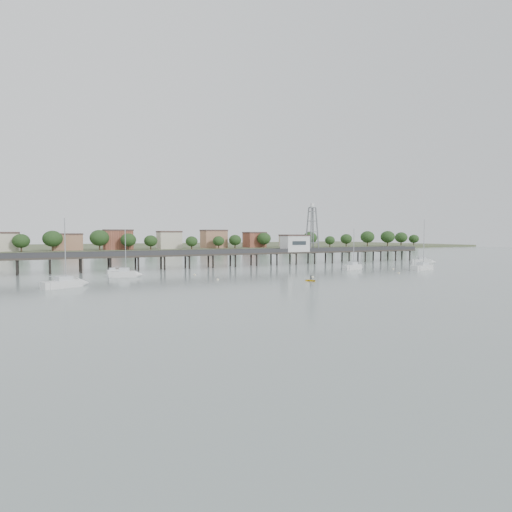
{
  "coord_description": "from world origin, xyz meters",
  "views": [
    {
      "loc": [
        -47.01,
        -55.44,
        9.72
      ],
      "look_at": [
        2.09,
        42.0,
        4.0
      ],
      "focal_mm": 30.0,
      "sensor_mm": 36.0,
      "label": 1
    }
  ],
  "objects_px": {
    "sailboat_d": "(425,267)",
    "sailboat_a": "(70,283)",
    "pier": "(222,254)",
    "yellow_dinghy": "(311,281)",
    "white_tender": "(115,272)",
    "sailboat_b": "(129,274)",
    "sailboat_c": "(355,267)",
    "sailboat_e": "(426,262)",
    "lattice_tower": "(312,229)"
  },
  "relations": [
    {
      "from": "sailboat_a",
      "to": "sailboat_b",
      "type": "height_order",
      "value": "sailboat_a"
    },
    {
      "from": "sailboat_e",
      "to": "yellow_dinghy",
      "type": "height_order",
      "value": "sailboat_e"
    },
    {
      "from": "sailboat_d",
      "to": "sailboat_b",
      "type": "distance_m",
      "value": 77.04
    },
    {
      "from": "pier",
      "to": "yellow_dinghy",
      "type": "xyz_separation_m",
      "value": [
        2.23,
        -42.74,
        -3.79
      ]
    },
    {
      "from": "sailboat_c",
      "to": "yellow_dinghy",
      "type": "xyz_separation_m",
      "value": [
        -27.06,
        -18.71,
        -0.65
      ]
    },
    {
      "from": "lattice_tower",
      "to": "sailboat_c",
      "type": "distance_m",
      "value": 26.29
    },
    {
      "from": "sailboat_d",
      "to": "sailboat_a",
      "type": "bearing_deg",
      "value": 167.05
    },
    {
      "from": "sailboat_e",
      "to": "lattice_tower",
      "type": "bearing_deg",
      "value": -176.72
    },
    {
      "from": "sailboat_d",
      "to": "yellow_dinghy",
      "type": "distance_m",
      "value": 44.56
    },
    {
      "from": "sailboat_d",
      "to": "white_tender",
      "type": "height_order",
      "value": "sailboat_d"
    },
    {
      "from": "white_tender",
      "to": "yellow_dinghy",
      "type": "relative_size",
      "value": 1.58
    },
    {
      "from": "white_tender",
      "to": "yellow_dinghy",
      "type": "bearing_deg",
      "value": -47.63
    },
    {
      "from": "lattice_tower",
      "to": "yellow_dinghy",
      "type": "distance_m",
      "value": 52.98
    },
    {
      "from": "pier",
      "to": "white_tender",
      "type": "distance_m",
      "value": 32.06
    },
    {
      "from": "sailboat_c",
      "to": "white_tender",
      "type": "bearing_deg",
      "value": 152.72
    },
    {
      "from": "sailboat_a",
      "to": "sailboat_d",
      "type": "distance_m",
      "value": 88.17
    },
    {
      "from": "sailboat_d",
      "to": "yellow_dinghy",
      "type": "relative_size",
      "value": 5.48
    },
    {
      "from": "lattice_tower",
      "to": "white_tender",
      "type": "distance_m",
      "value": 63.82
    },
    {
      "from": "yellow_dinghy",
      "to": "sailboat_c",
      "type": "bearing_deg",
      "value": 21.23
    },
    {
      "from": "white_tender",
      "to": "yellow_dinghy",
      "type": "height_order",
      "value": "white_tender"
    },
    {
      "from": "pier",
      "to": "sailboat_a",
      "type": "distance_m",
      "value": 52.54
    },
    {
      "from": "pier",
      "to": "yellow_dinghy",
      "type": "relative_size",
      "value": 57.39
    },
    {
      "from": "pier",
      "to": "sailboat_d",
      "type": "relative_size",
      "value": 10.47
    },
    {
      "from": "white_tender",
      "to": "sailboat_a",
      "type": "bearing_deg",
      "value": -117.04
    },
    {
      "from": "sailboat_d",
      "to": "yellow_dinghy",
      "type": "bearing_deg",
      "value": -179.1
    },
    {
      "from": "sailboat_a",
      "to": "sailboat_d",
      "type": "relative_size",
      "value": 0.93
    },
    {
      "from": "pier",
      "to": "lattice_tower",
      "type": "relative_size",
      "value": 9.68
    },
    {
      "from": "sailboat_e",
      "to": "white_tender",
      "type": "height_order",
      "value": "sailboat_e"
    },
    {
      "from": "pier",
      "to": "sailboat_d",
      "type": "distance_m",
      "value": 56.63
    },
    {
      "from": "sailboat_d",
      "to": "sailboat_e",
      "type": "height_order",
      "value": "sailboat_d"
    },
    {
      "from": "yellow_dinghy",
      "to": "pier",
      "type": "bearing_deg",
      "value": 79.54
    },
    {
      "from": "pier",
      "to": "sailboat_e",
      "type": "xyz_separation_m",
      "value": [
        64.77,
        -16.38,
        -3.15
      ]
    },
    {
      "from": "sailboat_c",
      "to": "yellow_dinghy",
      "type": "distance_m",
      "value": 32.9
    },
    {
      "from": "sailboat_e",
      "to": "sailboat_c",
      "type": "bearing_deg",
      "value": -138.36
    },
    {
      "from": "pier",
      "to": "white_tender",
      "type": "bearing_deg",
      "value": -166.29
    },
    {
      "from": "sailboat_e",
      "to": "white_tender",
      "type": "bearing_deg",
      "value": -155.77
    },
    {
      "from": "sailboat_c",
      "to": "yellow_dinghy",
      "type": "relative_size",
      "value": 4.47
    },
    {
      "from": "pier",
      "to": "sailboat_c",
      "type": "bearing_deg",
      "value": -39.36
    },
    {
      "from": "lattice_tower",
      "to": "yellow_dinghy",
      "type": "bearing_deg",
      "value": -124.41
    },
    {
      "from": "lattice_tower",
      "to": "sailboat_e",
      "type": "bearing_deg",
      "value": -26.22
    },
    {
      "from": "sailboat_c",
      "to": "yellow_dinghy",
      "type": "bearing_deg",
      "value": -157.33
    },
    {
      "from": "sailboat_b",
      "to": "sailboat_a",
      "type": "bearing_deg",
      "value": -120.28
    },
    {
      "from": "pier",
      "to": "lattice_tower",
      "type": "height_order",
      "value": "lattice_tower"
    },
    {
      "from": "sailboat_d",
      "to": "sailboat_c",
      "type": "xyz_separation_m",
      "value": [
        -16.47,
        9.2,
        0.01
      ]
    },
    {
      "from": "sailboat_a",
      "to": "white_tender",
      "type": "bearing_deg",
      "value": 37.89
    },
    {
      "from": "sailboat_b",
      "to": "sailboat_e",
      "type": "bearing_deg",
      "value": 13.18
    },
    {
      "from": "sailboat_b",
      "to": "sailboat_c",
      "type": "bearing_deg",
      "value": 6.06
    },
    {
      "from": "sailboat_b",
      "to": "yellow_dinghy",
      "type": "distance_m",
      "value": 40.83
    },
    {
      "from": "sailboat_b",
      "to": "lattice_tower",
      "type": "bearing_deg",
      "value": 28.4
    },
    {
      "from": "sailboat_c",
      "to": "sailboat_b",
      "type": "bearing_deg",
      "value": 161.34
    }
  ]
}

